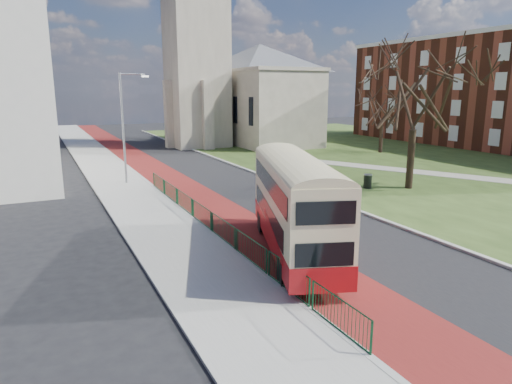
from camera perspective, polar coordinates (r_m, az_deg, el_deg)
ground at (r=20.56m, az=6.13°, el=-7.09°), size 160.00×160.00×0.00m
road_carriageway at (r=38.87m, az=-7.67°, el=2.31°), size 9.00×120.00×0.01m
bus_lane at (r=38.13m, az=-11.53°, el=1.97°), size 3.40×120.00×0.01m
pavement_west at (r=37.39m, az=-17.17°, el=1.53°), size 4.00×120.00×0.12m
kerb_west at (r=37.73m, az=-14.17°, el=1.82°), size 0.25×120.00×0.13m
kerb_east at (r=42.30m, az=-2.60°, el=3.34°), size 0.25×80.00×0.13m
grass_green at (r=53.30m, az=17.53°, el=4.66°), size 40.00×80.00×0.04m
footpath at (r=40.78m, az=22.85°, el=1.98°), size 18.84×32.82×0.03m
pedestrian_railing at (r=22.59m, az=-5.65°, el=-3.78°), size 0.07×24.00×1.12m
gothic_church at (r=59.32m, az=-3.13°, el=18.68°), size 16.38×18.00×40.00m
brick_terrace at (r=62.10m, az=28.91°, el=11.00°), size 10.30×44.30×13.50m
streetlamp at (r=34.96m, az=-16.07°, el=8.37°), size 2.13×0.18×8.00m
bus at (r=19.22m, az=4.89°, el=-1.21°), size 5.39×9.98×4.09m
winter_tree_near at (r=33.73m, az=19.42°, el=12.93°), size 8.67×8.67×10.74m
winter_tree_far at (r=52.80m, az=15.60°, el=10.54°), size 6.87×6.87×7.69m
litter_bin at (r=33.53m, az=13.78°, el=1.33°), size 0.62×0.62×0.99m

